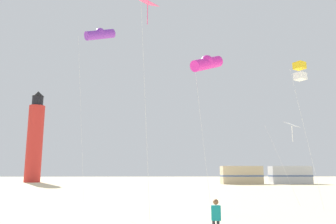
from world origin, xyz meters
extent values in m
cube|color=#147F84|center=(1.88, 4.25, 0.68)|extent=(0.37, 0.27, 0.52)
sphere|color=brown|center=(1.88, 4.25, 1.06)|extent=(0.20, 0.20, 0.20)
cylinder|color=#2D2D38|center=(1.99, 4.41, 0.44)|extent=(0.18, 0.37, 0.13)
cylinder|color=#2D2D38|center=(1.83, 4.44, 0.44)|extent=(0.18, 0.37, 0.13)
cylinder|color=silver|center=(8.09, 13.62, 2.65)|extent=(1.18, 2.27, 5.31)
cube|color=white|center=(9.22, 14.20, 5.31)|extent=(1.22, 1.22, 0.40)
cylinder|color=white|center=(9.22, 14.20, 4.66)|extent=(0.04, 0.04, 1.10)
cylinder|color=silver|center=(-0.80, 7.35, 5.33)|extent=(0.57, 0.13, 10.65)
cube|color=#E54C8C|center=(-0.74, 7.63, 10.65)|extent=(1.22, 1.22, 0.40)
cylinder|color=#E54C8C|center=(-0.74, 7.63, 10.00)|extent=(0.04, 0.04, 1.10)
cylinder|color=silver|center=(-5.70, 15.70, 6.33)|extent=(1.47, 2.10, 12.67)
cylinder|color=purple|center=(-4.65, 16.43, 12.66)|extent=(2.45, 2.00, 1.48)
sphere|color=purple|center=(-4.65, 16.43, 12.81)|extent=(0.76, 0.76, 0.76)
cylinder|color=silver|center=(8.63, 10.95, 4.18)|extent=(1.24, 0.42, 8.36)
cube|color=yellow|center=(8.83, 11.56, 8.71)|extent=(0.82, 0.82, 0.44)
cube|color=white|center=(8.83, 11.56, 8.01)|extent=(0.82, 0.82, 0.44)
cylinder|color=silver|center=(2.43, 10.81, 4.31)|extent=(0.71, 0.85, 8.62)
cylinder|color=#D826A5|center=(2.85, 11.16, 8.62)|extent=(2.36, 2.14, 1.48)
sphere|color=#D826A5|center=(2.85, 11.16, 8.77)|extent=(0.76, 0.76, 0.76)
cylinder|color=red|center=(-22.21, 52.72, 7.00)|extent=(2.80, 2.80, 14.00)
cylinder|color=black|center=(-22.21, 52.72, 14.90)|extent=(2.00, 2.00, 1.80)
cone|color=black|center=(-22.21, 52.72, 16.30)|extent=(2.20, 2.20, 1.00)
cube|color=#C6B28C|center=(13.58, 44.06, 1.40)|extent=(6.45, 2.44, 2.80)
cube|color=#4C608C|center=(13.58, 44.06, 1.26)|extent=(6.49, 2.48, 0.24)
cube|color=#B7BABF|center=(21.50, 44.17, 1.40)|extent=(6.41, 2.34, 2.80)
cube|color=#4C608C|center=(21.50, 44.17, 1.26)|extent=(6.45, 2.38, 0.24)
camera|label=1|loc=(-0.37, -7.76, 2.20)|focal=34.68mm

